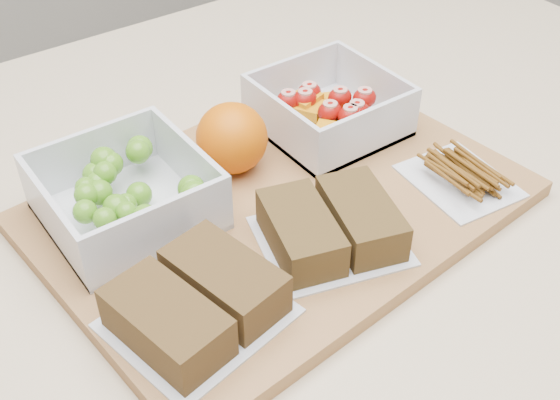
{
  "coord_description": "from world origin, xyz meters",
  "views": [
    {
      "loc": [
        -0.28,
        -0.39,
        1.32
      ],
      "look_at": [
        0.0,
        0.0,
        0.93
      ],
      "focal_mm": 45.0,
      "sensor_mm": 36.0,
      "label": 1
    }
  ],
  "objects_px": {
    "grape_container": "(126,193)",
    "fruit_container": "(328,111)",
    "sandwich_bag_left": "(197,302)",
    "pretzel_bag": "(461,172)",
    "orange": "(232,138)",
    "cutting_board": "(281,205)",
    "sandwich_bag_center": "(331,226)"
  },
  "relations": [
    {
      "from": "fruit_container",
      "to": "grape_container",
      "type": "bearing_deg",
      "value": -178.94
    },
    {
      "from": "sandwich_bag_left",
      "to": "pretzel_bag",
      "type": "height_order",
      "value": "sandwich_bag_left"
    },
    {
      "from": "fruit_container",
      "to": "pretzel_bag",
      "type": "xyz_separation_m",
      "value": [
        0.04,
        -0.14,
        -0.01
      ]
    },
    {
      "from": "cutting_board",
      "to": "grape_container",
      "type": "xyz_separation_m",
      "value": [
        -0.12,
        0.06,
        0.03
      ]
    },
    {
      "from": "cutting_board",
      "to": "grape_container",
      "type": "height_order",
      "value": "grape_container"
    },
    {
      "from": "cutting_board",
      "to": "sandwich_bag_left",
      "type": "relative_size",
      "value": 2.97
    },
    {
      "from": "grape_container",
      "to": "fruit_container",
      "type": "bearing_deg",
      "value": 1.06
    },
    {
      "from": "cutting_board",
      "to": "sandwich_bag_center",
      "type": "bearing_deg",
      "value": -95.14
    },
    {
      "from": "grape_container",
      "to": "orange",
      "type": "distance_m",
      "value": 0.11
    },
    {
      "from": "grape_container",
      "to": "pretzel_bag",
      "type": "xyz_separation_m",
      "value": [
        0.27,
        -0.14,
        -0.01
      ]
    },
    {
      "from": "grape_container",
      "to": "fruit_container",
      "type": "relative_size",
      "value": 1.04
    },
    {
      "from": "cutting_board",
      "to": "sandwich_bag_center",
      "type": "relative_size",
      "value": 2.94
    },
    {
      "from": "fruit_container",
      "to": "sandwich_bag_center",
      "type": "relative_size",
      "value": 0.9
    },
    {
      "from": "fruit_container",
      "to": "orange",
      "type": "bearing_deg",
      "value": 179.86
    },
    {
      "from": "sandwich_bag_center",
      "to": "sandwich_bag_left",
      "type": "bearing_deg",
      "value": -176.63
    },
    {
      "from": "fruit_container",
      "to": "sandwich_bag_center",
      "type": "height_order",
      "value": "fruit_container"
    },
    {
      "from": "fruit_container",
      "to": "orange",
      "type": "xyz_separation_m",
      "value": [
        -0.12,
        0.0,
        0.01
      ]
    },
    {
      "from": "grape_container",
      "to": "fruit_container",
      "type": "xyz_separation_m",
      "value": [
        0.23,
        0.0,
        -0.0
      ]
    },
    {
      "from": "sandwich_bag_center",
      "to": "pretzel_bag",
      "type": "bearing_deg",
      "value": -2.71
    },
    {
      "from": "orange",
      "to": "fruit_container",
      "type": "bearing_deg",
      "value": -0.14
    },
    {
      "from": "pretzel_bag",
      "to": "orange",
      "type": "bearing_deg",
      "value": 137.91
    },
    {
      "from": "grape_container",
      "to": "orange",
      "type": "relative_size",
      "value": 1.98
    },
    {
      "from": "fruit_container",
      "to": "sandwich_bag_center",
      "type": "xyz_separation_m",
      "value": [
        -0.11,
        -0.14,
        -0.0
      ]
    },
    {
      "from": "grape_container",
      "to": "fruit_container",
      "type": "distance_m",
      "value": 0.23
    },
    {
      "from": "cutting_board",
      "to": "sandwich_bag_center",
      "type": "distance_m",
      "value": 0.08
    },
    {
      "from": "sandwich_bag_left",
      "to": "sandwich_bag_center",
      "type": "distance_m",
      "value": 0.14
    },
    {
      "from": "fruit_container",
      "to": "orange",
      "type": "distance_m",
      "value": 0.12
    },
    {
      "from": "fruit_container",
      "to": "pretzel_bag",
      "type": "bearing_deg",
      "value": -73.36
    },
    {
      "from": "cutting_board",
      "to": "sandwich_bag_left",
      "type": "bearing_deg",
      "value": -154.59
    },
    {
      "from": "orange",
      "to": "sandwich_bag_center",
      "type": "bearing_deg",
      "value": -86.18
    },
    {
      "from": "grape_container",
      "to": "sandwich_bag_left",
      "type": "bearing_deg",
      "value": -95.23
    },
    {
      "from": "pretzel_bag",
      "to": "grape_container",
      "type": "bearing_deg",
      "value": 152.88
    }
  ]
}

